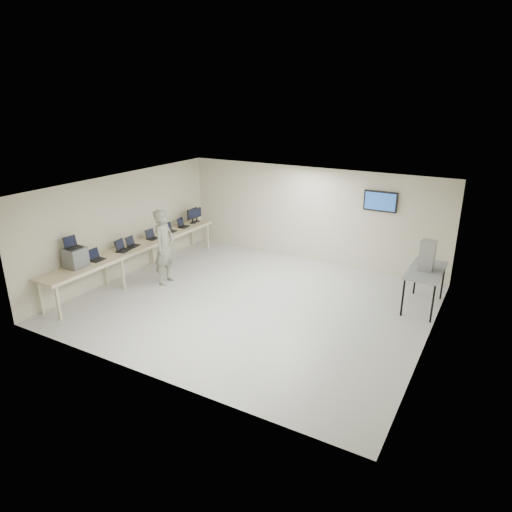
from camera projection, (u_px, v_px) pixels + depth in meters
The scene contains 15 objects.
room at pixel (254, 247), 10.56m from camera, with size 8.01×7.01×2.81m.
workbench at pixel (138, 247), 12.39m from camera, with size 0.76×6.00×0.90m.
equipment_box at pixel (76, 258), 10.70m from camera, with size 0.40×0.46×0.48m, color slate.
laptop_on_box at pixel (72, 245), 10.62m from camera, with size 0.32×0.37×0.27m.
laptop_0 at pixel (96, 257), 11.23m from camera, with size 0.30×0.36×0.27m.
laptop_1 at pixel (122, 248), 11.89m from camera, with size 0.37×0.42×0.29m.
laptop_2 at pixel (132, 244), 12.25m from camera, with size 0.31×0.36×0.26m.
laptop_3 at pixel (152, 236), 12.87m from camera, with size 0.29×0.34×0.26m.
laptop_4 at pixel (169, 229), 13.51m from camera, with size 0.28×0.34×0.26m.
laptop_5 at pixel (182, 225), 13.99m from camera, with size 0.33×0.38×0.27m.
monitor_near at pixel (192, 214), 14.32m from camera, with size 0.21×0.48×0.47m.
monitor_far at pixel (197, 214), 14.51m from camera, with size 0.19×0.43×0.43m.
soldier at pixel (164, 247), 11.89m from camera, with size 0.73×0.48×1.99m, color #585B46.
side_table at pixel (426, 272), 10.52m from camera, with size 0.74×1.59×0.95m.
storage_bins at pixel (427, 255), 10.39m from camera, with size 0.32×0.36×0.68m.
Camera 1 is at (5.00, -8.63, 4.80)m, focal length 32.00 mm.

